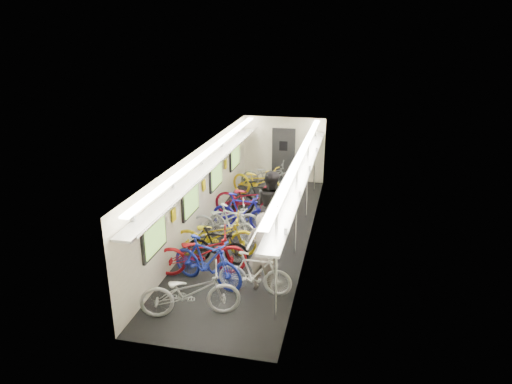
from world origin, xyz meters
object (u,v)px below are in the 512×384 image
at_px(bicycle_1, 207,262).
at_px(passenger_near, 263,252).
at_px(backpack, 267,225).
at_px(bicycle_0, 190,292).
at_px(passenger_mid, 271,205).

bearing_deg(bicycle_1, passenger_near, -67.30).
bearing_deg(backpack, bicycle_0, -146.04).
bearing_deg(passenger_near, passenger_mid, -79.70).
bearing_deg(passenger_mid, backpack, 135.24).
relative_size(bicycle_0, bicycle_1, 1.05).
distance_m(bicycle_0, passenger_near, 1.75).
xyz_separation_m(passenger_near, passenger_mid, (-0.30, 2.62, 0.05)).
bearing_deg(bicycle_1, bicycle_0, -157.56).
bearing_deg(passenger_mid, passenger_near, 133.82).
distance_m(bicycle_1, backpack, 1.55).
xyz_separation_m(passenger_near, backpack, (-0.02, 0.60, 0.38)).
distance_m(passenger_near, backpack, 0.71).
distance_m(bicycle_0, bicycle_1, 1.18).
relative_size(bicycle_1, backpack, 4.91).
height_order(bicycle_0, passenger_near, passenger_near).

